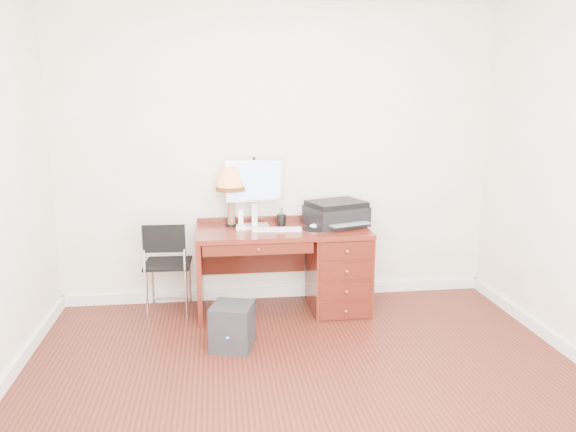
{
  "coord_description": "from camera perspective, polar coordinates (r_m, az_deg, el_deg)",
  "views": [
    {
      "loc": [
        -0.58,
        -3.34,
        1.91
      ],
      "look_at": [
        0.02,
        1.2,
        0.91
      ],
      "focal_mm": 35.0,
      "sensor_mm": 36.0,
      "label": 1
    }
  ],
  "objects": [
    {
      "name": "monitor",
      "position": [
        4.98,
        -3.38,
        3.22
      ],
      "size": [
        0.51,
        0.2,
        0.59
      ],
      "rotation": [
        0.0,
        0.0,
        0.15
      ],
      "color": "silver",
      "rests_on": "desk"
    },
    {
      "name": "phone",
      "position": [
        4.9,
        -4.81,
        -0.79
      ],
      "size": [
        0.09,
        0.09,
        0.17
      ],
      "rotation": [
        0.0,
        0.0,
        -0.08
      ],
      "color": "white",
      "rests_on": "desk"
    },
    {
      "name": "printer",
      "position": [
        5.05,
        4.93,
        0.26
      ],
      "size": [
        0.59,
        0.52,
        0.22
      ],
      "rotation": [
        0.0,
        0.0,
        0.33
      ],
      "color": "black",
      "rests_on": "desk"
    },
    {
      "name": "keyboard",
      "position": [
        4.86,
        -1.15,
        -1.38
      ],
      "size": [
        0.44,
        0.16,
        0.02
      ],
      "primitive_type": "cube",
      "rotation": [
        0.0,
        0.0,
        -0.08
      ],
      "color": "white",
      "rests_on": "desk"
    },
    {
      "name": "mouse_pad",
      "position": [
        4.91,
        2.81,
        -1.17
      ],
      "size": [
        0.23,
        0.23,
        0.05
      ],
      "color": "black",
      "rests_on": "desk"
    },
    {
      "name": "chair",
      "position": [
        4.99,
        -12.19,
        -4.26
      ],
      "size": [
        0.41,
        0.41,
        0.84
      ],
      "rotation": [
        0.0,
        0.0,
        -0.04
      ],
      "color": "black",
      "rests_on": "ground"
    },
    {
      "name": "pen_cup",
      "position": [
        5.03,
        -0.67,
        -0.41
      ],
      "size": [
        0.08,
        0.08,
        0.1
      ],
      "primitive_type": "cylinder",
      "color": "black",
      "rests_on": "desk"
    },
    {
      "name": "leg_lamp",
      "position": [
        4.98,
        -5.85,
        3.47
      ],
      "size": [
        0.27,
        0.27,
        0.54
      ],
      "color": "black",
      "rests_on": "desk"
    },
    {
      "name": "equipment_box",
      "position": [
        4.37,
        -5.67,
        -11.1
      ],
      "size": [
        0.37,
        0.37,
        0.35
      ],
      "primitive_type": "cube",
      "rotation": [
        0.0,
        0.0,
        -0.28
      ],
      "color": "black",
      "rests_on": "ground"
    },
    {
      "name": "desk",
      "position": [
        5.05,
        3.13,
        -4.92
      ],
      "size": [
        1.5,
        0.67,
        0.75
      ],
      "color": "maroon",
      "rests_on": "ground"
    },
    {
      "name": "ground",
      "position": [
        3.89,
        2.12,
        -17.08
      ],
      "size": [
        4.0,
        4.0,
        0.0
      ],
      "primitive_type": "plane",
      "color": "#3B140D",
      "rests_on": "ground"
    },
    {
      "name": "room_shell",
      "position": [
        4.42,
        0.74,
        -12.54
      ],
      "size": [
        4.0,
        4.0,
        4.0
      ],
      "color": "white",
      "rests_on": "ground"
    }
  ]
}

